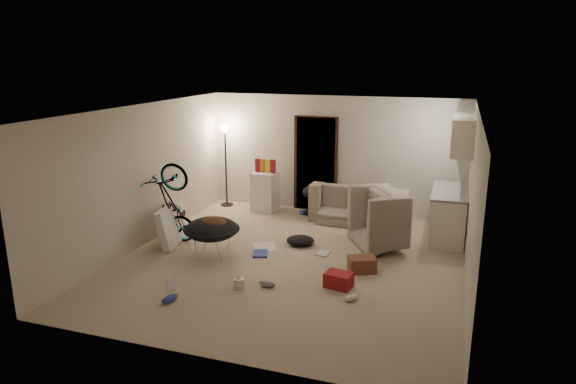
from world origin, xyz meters
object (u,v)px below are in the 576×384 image
(mini_fridge, at_px, (265,191))
(sofa, at_px, (360,208))
(juicer, at_px, (239,283))
(bicycle, at_px, (173,221))
(armchair, at_px, (398,225))
(drink_case_a, at_px, (362,264))
(kitchen_counter, at_px, (449,215))
(tv_box, at_px, (173,224))
(floor_lamp, at_px, (225,149))
(drink_case_b, at_px, (339,280))
(saucer_chair, at_px, (212,234))

(mini_fridge, bearing_deg, sofa, 0.44)
(mini_fridge, relative_size, juicer, 3.88)
(bicycle, bearing_deg, armchair, -74.76)
(armchair, height_order, drink_case_a, armchair)
(kitchen_counter, relative_size, sofa, 0.76)
(juicer, bearing_deg, bicycle, 144.12)
(armchair, distance_m, mini_fridge, 3.26)
(tv_box, bearing_deg, bicycle, 79.71)
(juicer, bearing_deg, sofa, 73.59)
(floor_lamp, xyz_separation_m, mini_fridge, (0.97, -0.10, -0.88))
(tv_box, bearing_deg, drink_case_b, -25.17)
(kitchen_counter, relative_size, juicer, 6.76)
(tv_box, xyz_separation_m, drink_case_a, (3.50, -0.20, -0.23))
(floor_lamp, relative_size, drink_case_b, 4.71)
(kitchen_counter, bearing_deg, bicycle, -158.57)
(kitchen_counter, bearing_deg, floor_lamp, 172.34)
(sofa, height_order, saucer_chair, saucer_chair)
(juicer, bearing_deg, mini_fridge, 105.29)
(kitchen_counter, relative_size, tv_box, 1.41)
(kitchen_counter, distance_m, juicer, 4.31)
(floor_lamp, distance_m, tv_box, 2.68)
(bicycle, height_order, juicer, bicycle)
(sofa, relative_size, bicycle, 1.28)
(sofa, bearing_deg, drink_case_b, 98.07)
(armchair, bearing_deg, kitchen_counter, -80.42)
(floor_lamp, height_order, tv_box, floor_lamp)
(floor_lamp, distance_m, juicer, 4.54)
(bicycle, height_order, mini_fridge, mini_fridge)
(floor_lamp, bearing_deg, saucer_chair, -69.54)
(drink_case_a, height_order, juicer, drink_case_a)
(sofa, distance_m, mini_fridge, 2.13)
(floor_lamp, height_order, bicycle, floor_lamp)
(floor_lamp, height_order, drink_case_a, floor_lamp)
(sofa, relative_size, drink_case_b, 5.14)
(mini_fridge, bearing_deg, floor_lamp, 177.26)
(juicer, bearing_deg, drink_case_b, 20.25)
(sofa, relative_size, mini_fridge, 2.29)
(kitchen_counter, distance_m, bicycle, 5.08)
(sofa, height_order, juicer, sofa)
(sofa, distance_m, drink_case_a, 2.57)
(armchair, height_order, saucer_chair, armchair)
(floor_lamp, xyz_separation_m, tv_box, (0.10, -2.51, -0.95))
(bicycle, xyz_separation_m, saucer_chair, (0.98, -0.38, -0.00))
(kitchen_counter, xyz_separation_m, mini_fridge, (-3.86, 0.55, -0.01))
(bicycle, relative_size, juicer, 6.93)
(kitchen_counter, xyz_separation_m, saucer_chair, (-3.75, -2.23, -0.04))
(juicer, bearing_deg, armchair, 52.08)
(sofa, distance_m, drink_case_b, 3.20)
(armchair, distance_m, saucer_chair, 3.30)
(drink_case_a, relative_size, drink_case_b, 1.09)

